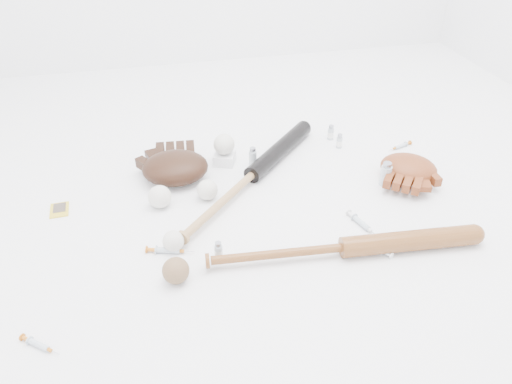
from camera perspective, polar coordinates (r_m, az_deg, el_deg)
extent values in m
plane|color=white|center=(1.69, 1.78, -2.50)|extent=(3.00, 3.00, 0.00)
cube|color=gold|center=(1.83, -21.55, -1.92)|extent=(0.06, 0.09, 0.00)
cube|color=white|center=(1.95, -3.60, 3.87)|extent=(0.10, 0.10, 0.04)
sphere|color=silver|center=(1.92, -3.67, 5.46)|extent=(0.08, 0.08, 0.08)
sphere|color=silver|center=(1.73, -10.95, -0.54)|extent=(0.08, 0.08, 0.08)
sphere|color=silver|center=(1.75, -5.58, 0.26)|extent=(0.07, 0.07, 0.07)
sphere|color=silver|center=(1.55, -9.42, -5.54)|extent=(0.07, 0.07, 0.07)
sphere|color=brown|center=(1.44, -9.16, -8.86)|extent=(0.08, 0.08, 0.08)
cylinder|color=#ABB5BB|center=(2.08, 9.51, 5.77)|extent=(0.02, 0.02, 0.06)
cylinder|color=#ABB5BB|center=(2.14, 8.54, 6.76)|extent=(0.03, 0.03, 0.06)
cylinder|color=#ABB5BB|center=(1.93, -0.38, 4.09)|extent=(0.03, 0.03, 0.08)
cylinder|color=#ABB5BB|center=(1.87, 14.61, 2.03)|extent=(0.04, 0.04, 0.09)
cylinder|color=#ABB5BB|center=(1.50, -4.31, -6.69)|extent=(0.02, 0.02, 0.06)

